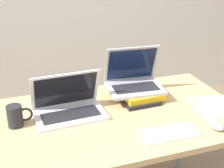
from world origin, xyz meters
TOP-DOWN VIEW (x-y plane):
  - desk at (0.00, 0.39)m, footprint 1.35×0.78m
  - laptop_left at (-0.23, 0.48)m, footprint 0.37×0.25m
  - book_stack at (0.19, 0.53)m, footprint 0.24×0.26m
  - laptop_on_books at (0.17, 0.57)m, footprint 0.33×0.26m
  - wireless_keyboard at (0.18, 0.14)m, footprint 0.27×0.13m
  - mouse at (0.42, 0.12)m, footprint 0.06×0.10m
  - notepad at (0.54, 0.29)m, footprint 0.25×0.27m
  - mug at (-0.49, 0.45)m, footprint 0.12×0.07m

SIDE VIEW (x-z plane):
  - desk at x=0.00m, z-range 0.29..1.05m
  - notepad at x=0.54m, z-range 0.76..0.77m
  - wireless_keyboard at x=0.18m, z-range 0.76..0.77m
  - mouse at x=0.42m, z-range 0.76..0.79m
  - book_stack at x=0.19m, z-range 0.76..0.81m
  - laptop_left at x=-0.23m, z-range 0.69..0.91m
  - mug at x=-0.49m, z-range 0.76..0.86m
  - laptop_on_books at x=0.17m, z-range 0.74..0.98m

